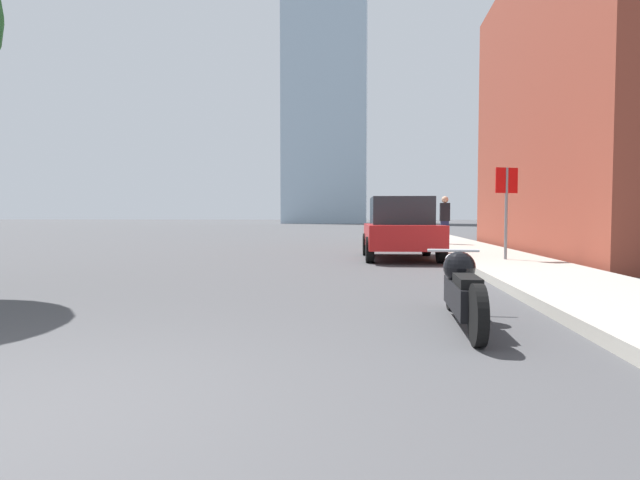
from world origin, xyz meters
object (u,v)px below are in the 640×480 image
object	(u,v)px
parked_car_red	(401,229)
stop_sign	(506,197)
parked_car_white	(391,223)
motorcycle	(462,289)
pedestrian	(445,219)

from	to	relation	value
parked_car_red	stop_sign	distance (m)	3.00
parked_car_white	motorcycle	bearing A→B (deg)	-94.27
parked_car_red	stop_sign	bearing A→B (deg)	-37.20
motorcycle	stop_sign	world-z (taller)	stop_sign
parked_car_white	pedestrian	world-z (taller)	pedestrian
motorcycle	parked_car_red	world-z (taller)	parked_car_red
parked_car_red	parked_car_white	distance (m)	12.88
stop_sign	pedestrian	distance (m)	6.78
parked_car_red	motorcycle	bearing A→B (deg)	-91.51
pedestrian	motorcycle	bearing A→B (deg)	-97.29
stop_sign	parked_car_red	bearing A→B (deg)	145.62
stop_sign	pedestrian	world-z (taller)	stop_sign
stop_sign	motorcycle	bearing A→B (deg)	-108.01
parked_car_white	stop_sign	xyz separation A→B (m)	(2.15, -14.51, 0.81)
stop_sign	pedestrian	bearing A→B (deg)	93.98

